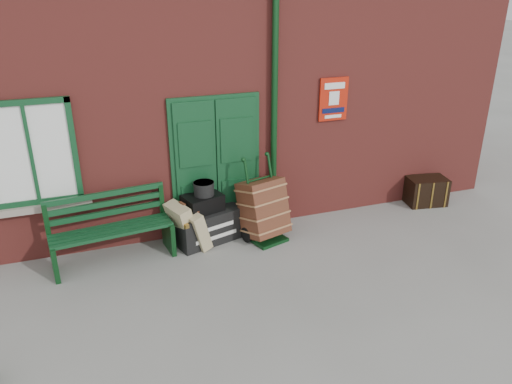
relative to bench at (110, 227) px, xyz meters
name	(u,v)px	position (x,y,z in m)	size (l,w,h in m)	color
ground	(267,273)	(2.00, -1.12, -0.54)	(80.00, 80.00, 0.00)	gray
station_building	(201,77)	(2.00, 2.37, 1.63)	(10.30, 4.30, 4.36)	maroon
bench	(110,227)	(0.00, 0.00, 0.00)	(1.77, 0.72, 1.07)	#103E1F
houdini_trunk	(207,225)	(1.46, 0.13, -0.27)	(1.04, 0.57, 0.52)	black
strongbox	(203,203)	(1.41, 0.13, 0.12)	(0.57, 0.42, 0.26)	black
hatbox	(204,189)	(1.44, 0.13, 0.35)	(0.31, 0.31, 0.21)	black
suitcase_back	(182,225)	(1.05, 0.03, -0.17)	(0.20, 0.50, 0.70)	tan
suitcase_front	(196,229)	(1.23, -0.07, -0.22)	(0.18, 0.45, 0.60)	tan
porter_trolley	(263,209)	(2.33, -0.12, -0.02)	(0.81, 0.84, 1.32)	#0D3415
dark_trunk	(426,191)	(5.61, 0.12, -0.28)	(0.70, 0.46, 0.50)	black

